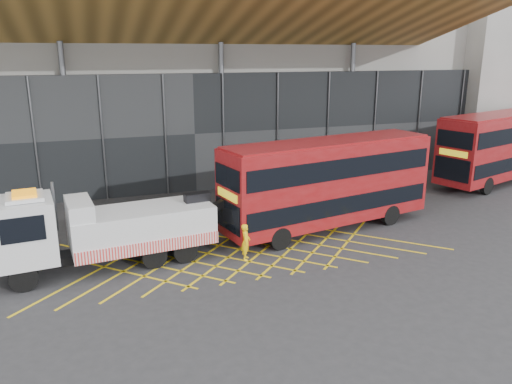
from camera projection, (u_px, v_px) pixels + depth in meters
name	position (u px, v px, depth m)	size (l,w,h in m)	color
ground_plane	(207.00, 253.00, 24.00)	(120.00, 120.00, 0.00)	#2B2C2E
road_markings	(239.00, 249.00, 24.50)	(19.96, 7.16, 0.01)	yellow
construction_building	(172.00, 57.00, 38.92)	(55.00, 23.97, 18.00)	gray
east_building	(501.00, 45.00, 45.98)	(15.00, 12.00, 20.00)	gray
recovery_truck	(100.00, 229.00, 22.02)	(11.24, 3.60, 3.89)	black
bus_towed	(328.00, 181.00, 26.64)	(12.35, 5.00, 4.91)	maroon
bus_second	(503.00, 144.00, 36.55)	(12.90, 6.54, 5.14)	maroon
worker	(246.00, 242.00, 23.09)	(0.63, 0.41, 1.73)	yellow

